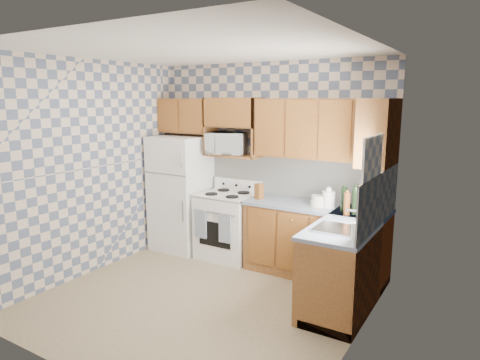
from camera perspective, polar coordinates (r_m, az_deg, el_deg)
name	(u,v)px	position (r m, az deg, el deg)	size (l,w,h in m)	color
floor	(202,300)	(4.99, -5.15, -15.61)	(3.40, 3.40, 0.00)	#7B6B4D
back_wall	(269,163)	(5.90, 3.88, 2.32)	(3.40, 0.02, 2.70)	slate
right_wall	(359,201)	(3.81, 15.56, -2.74)	(0.02, 3.20, 2.70)	slate
backsplash_back	(295,176)	(5.74, 7.35, 0.51)	(2.60, 0.01, 0.56)	silver
backsplash_right	(379,200)	(4.61, 18.08, -2.49)	(0.01, 1.60, 0.56)	silver
refrigerator	(181,193)	(6.39, -7.85, -1.74)	(0.75, 0.70, 1.68)	white
stove_body	(228,226)	(6.05, -1.64, -6.18)	(0.76, 0.65, 0.90)	white
cooktop	(228,195)	(5.93, -1.66, -1.97)	(0.76, 0.65, 0.03)	silver
backguard	(238,185)	(6.14, -0.27, -0.62)	(0.76, 0.08, 0.17)	white
dish_towel_left	(201,224)	(5.87, -5.26, -5.87)	(0.18, 0.03, 0.39)	navy
dish_towel_right	(225,229)	(5.66, -2.02, -6.49)	(0.18, 0.03, 0.39)	navy
base_cabinets_back	(315,242)	(5.52, 10.00, -8.16)	(1.75, 0.60, 0.88)	brown
base_cabinets_right	(348,264)	(4.90, 14.20, -10.81)	(0.60, 1.60, 0.88)	brown
countertop_back	(316,207)	(5.38, 10.14, -3.54)	(1.77, 0.63, 0.04)	slate
countertop_right	(350,223)	(4.75, 14.40, -5.63)	(0.63, 1.60, 0.04)	slate
upper_cabinets_back	(323,129)	(5.36, 11.02, 6.68)	(1.75, 0.33, 0.74)	brown
upper_cabinets_fridge	(186,116)	(6.40, -7.17, 8.51)	(0.82, 0.33, 0.50)	brown
upper_cabinets_right	(379,132)	(4.98, 17.99, 6.05)	(0.33, 0.70, 0.74)	brown
microwave_shelf	(234,156)	(5.97, -0.86, 3.28)	(0.80, 0.33, 0.03)	brown
microwave	(227,143)	(6.01, -1.72, 4.92)	(0.55, 0.37, 0.30)	white
sink	(340,230)	(4.42, 13.13, -6.47)	(0.48, 0.40, 0.03)	#B7B7BC
window	(371,181)	(4.22, 17.11, -0.14)	(0.02, 0.66, 0.86)	silver
bottle_0	(355,200)	(5.03, 15.11, -2.64)	(0.07, 0.07, 0.32)	black
bottle_1	(362,203)	(4.95, 16.02, -3.02)	(0.07, 0.07, 0.30)	black
bottle_2	(369,203)	(5.03, 16.86, -2.97)	(0.07, 0.07, 0.28)	brown
bottle_3	(347,204)	(4.98, 14.06, -3.10)	(0.07, 0.07, 0.26)	brown
bottle_4	(344,199)	(5.13, 13.68, -2.49)	(0.07, 0.07, 0.29)	black
knife_block	(259,191)	(5.61, 2.56, -1.52)	(0.09, 0.09, 0.20)	brown
electric_kettle	(328,199)	(5.28, 11.71, -2.54)	(0.16, 0.16, 0.20)	white
food_containers	(319,201)	(5.33, 10.43, -2.73)	(0.20, 0.20, 0.13)	silver
soap_bottle	(355,232)	(4.11, 15.03, -6.71)	(0.06, 0.06, 0.17)	silver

